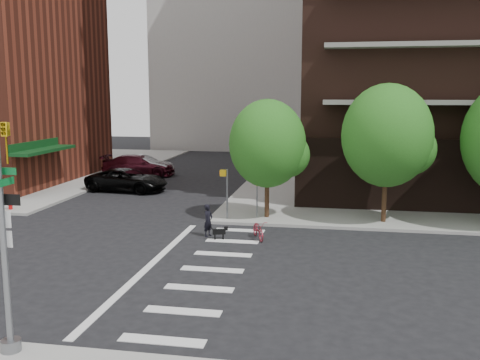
{
  "coord_description": "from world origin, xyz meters",
  "views": [
    {
      "loc": [
        7.45,
        -18.98,
        6.61
      ],
      "look_at": [
        3.0,
        6.0,
        2.5
      ],
      "focal_mm": 40.0,
      "sensor_mm": 36.0,
      "label": 1
    }
  ],
  "objects_px": {
    "scooter": "(258,230)",
    "parked_car_silver": "(143,165)",
    "dog_walker": "(208,220)",
    "traffic_signal": "(6,254)",
    "fire_hydrant": "(10,202)",
    "parked_car_black": "(127,180)",
    "parked_car_maroon": "(139,165)"
  },
  "relations": [
    {
      "from": "traffic_signal",
      "to": "dog_walker",
      "type": "xyz_separation_m",
      "value": [
        2.19,
        12.18,
        -1.94
      ]
    },
    {
      "from": "fire_hydrant",
      "to": "parked_car_silver",
      "type": "distance_m",
      "value": 14.62
    },
    {
      "from": "parked_car_silver",
      "to": "dog_walker",
      "type": "bearing_deg",
      "value": -150.05
    },
    {
      "from": "traffic_signal",
      "to": "fire_hydrant",
      "type": "bearing_deg",
      "value": 123.26
    },
    {
      "from": "parked_car_maroon",
      "to": "scooter",
      "type": "xyz_separation_m",
      "value": [
        12.3,
        -17.26,
        -0.41
      ]
    },
    {
      "from": "parked_car_silver",
      "to": "scooter",
      "type": "bearing_deg",
      "value": -144.51
    },
    {
      "from": "parked_car_maroon",
      "to": "fire_hydrant",
      "type": "bearing_deg",
      "value": 166.13
    },
    {
      "from": "fire_hydrant",
      "to": "dog_walker",
      "type": "distance_m",
      "value": 12.61
    },
    {
      "from": "fire_hydrant",
      "to": "scooter",
      "type": "height_order",
      "value": "fire_hydrant"
    },
    {
      "from": "parked_car_maroon",
      "to": "scooter",
      "type": "distance_m",
      "value": 21.2
    },
    {
      "from": "parked_car_maroon",
      "to": "dog_walker",
      "type": "bearing_deg",
      "value": -154.63
    },
    {
      "from": "traffic_signal",
      "to": "dog_walker",
      "type": "height_order",
      "value": "traffic_signal"
    },
    {
      "from": "fire_hydrant",
      "to": "parked_car_black",
      "type": "relative_size",
      "value": 0.13
    },
    {
      "from": "parked_car_maroon",
      "to": "parked_car_silver",
      "type": "distance_m",
      "value": 0.37
    },
    {
      "from": "parked_car_maroon",
      "to": "parked_car_silver",
      "type": "relative_size",
      "value": 1.18
    },
    {
      "from": "fire_hydrant",
      "to": "parked_car_maroon",
      "type": "xyz_separation_m",
      "value": [
        2.3,
        14.1,
        0.3
      ]
    },
    {
      "from": "fire_hydrant",
      "to": "parked_car_silver",
      "type": "height_order",
      "value": "parked_car_silver"
    },
    {
      "from": "traffic_signal",
      "to": "fire_hydrant",
      "type": "xyz_separation_m",
      "value": [
        -10.03,
        15.29,
        -2.15
      ]
    },
    {
      "from": "parked_car_black",
      "to": "dog_walker",
      "type": "xyz_separation_m",
      "value": [
        8.18,
        -10.42,
        -0.01
      ]
    },
    {
      "from": "dog_walker",
      "to": "parked_car_black",
      "type": "bearing_deg",
      "value": 58.26
    },
    {
      "from": "parked_car_black",
      "to": "scooter",
      "type": "bearing_deg",
      "value": -128.93
    },
    {
      "from": "parked_car_silver",
      "to": "dog_walker",
      "type": "xyz_separation_m",
      "value": [
        9.7,
        -17.5,
        -0.06
      ]
    },
    {
      "from": "scooter",
      "to": "parked_car_silver",
      "type": "bearing_deg",
      "value": 101.95
    },
    {
      "from": "parked_car_black",
      "to": "parked_car_silver",
      "type": "bearing_deg",
      "value": 17.9
    },
    {
      "from": "traffic_signal",
      "to": "parked_car_maroon",
      "type": "distance_m",
      "value": 30.45
    },
    {
      "from": "parked_car_black",
      "to": "dog_walker",
      "type": "relative_size",
      "value": 3.65
    },
    {
      "from": "traffic_signal",
      "to": "scooter",
      "type": "distance_m",
      "value": 13.16
    },
    {
      "from": "fire_hydrant",
      "to": "parked_car_silver",
      "type": "bearing_deg",
      "value": 80.06
    },
    {
      "from": "dog_walker",
      "to": "fire_hydrant",
      "type": "bearing_deg",
      "value": 95.84
    },
    {
      "from": "parked_car_black",
      "to": "parked_car_silver",
      "type": "xyz_separation_m",
      "value": [
        -1.52,
        7.09,
        0.04
      ]
    },
    {
      "from": "scooter",
      "to": "dog_walker",
      "type": "bearing_deg",
      "value": 156.21
    },
    {
      "from": "fire_hydrant",
      "to": "scooter",
      "type": "distance_m",
      "value": 14.94
    }
  ]
}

